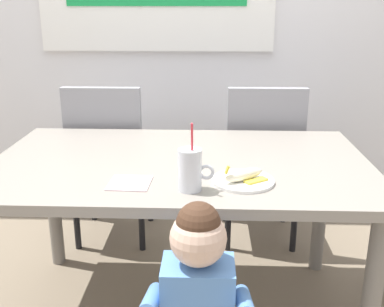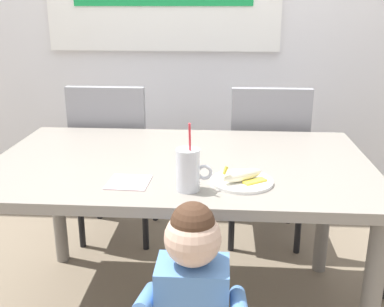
{
  "view_description": "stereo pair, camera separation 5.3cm",
  "coord_description": "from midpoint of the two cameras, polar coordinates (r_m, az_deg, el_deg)",
  "views": [
    {
      "loc": [
        0.12,
        -1.82,
        1.38
      ],
      "look_at": [
        0.05,
        -0.1,
        0.81
      ],
      "focal_mm": 42.9,
      "sensor_mm": 36.0,
      "label": 1
    },
    {
      "loc": [
        0.18,
        -1.82,
        1.38
      ],
      "look_at": [
        0.05,
        -0.1,
        0.81
      ],
      "focal_mm": 42.9,
      "sensor_mm": 36.0,
      "label": 2
    }
  ],
  "objects": [
    {
      "name": "peeled_banana",
      "position": [
        1.68,
        7.24,
        -2.75
      ],
      "size": [
        0.17,
        0.15,
        0.07
      ],
      "rotation": [
        0.0,
        0.0,
        0.59
      ],
      "color": "#F4EAC6",
      "rests_on": "snack_plate"
    },
    {
      "name": "paper_napkin",
      "position": [
        1.7,
        -7.0,
        -3.58
      ],
      "size": [
        0.16,
        0.16,
        0.0
      ],
      "primitive_type": "cube",
      "rotation": [
        0.0,
        0.0,
        -0.04
      ],
      "color": "silver",
      "rests_on": "dining_table"
    },
    {
      "name": "toddler_standing",
      "position": [
        1.47,
        1.16,
        -17.35
      ],
      "size": [
        0.33,
        0.24,
        0.84
      ],
      "color": "#3F4760",
      "rests_on": "ground"
    },
    {
      "name": "snack_plate",
      "position": [
        1.7,
        7.1,
        -3.45
      ],
      "size": [
        0.23,
        0.23,
        0.01
      ],
      "primitive_type": "cylinder",
      "color": "white",
      "rests_on": "dining_table"
    },
    {
      "name": "dining_chair_right",
      "position": [
        2.65,
        9.81,
        -0.51
      ],
      "size": [
        0.44,
        0.44,
        0.96
      ],
      "rotation": [
        0.0,
        0.0,
        3.14
      ],
      "color": "gray",
      "rests_on": "ground"
    },
    {
      "name": "milk_cup",
      "position": [
        1.6,
        0.49,
        -2.33
      ],
      "size": [
        0.13,
        0.08,
        0.25
      ],
      "color": "silver",
      "rests_on": "dining_table"
    },
    {
      "name": "dining_chair_left",
      "position": [
        2.69,
        -9.14,
        -0.22
      ],
      "size": [
        0.44,
        0.44,
        0.96
      ],
      "rotation": [
        0.0,
        0.0,
        3.14
      ],
      "color": "gray",
      "rests_on": "ground"
    },
    {
      "name": "dining_table",
      "position": [
        1.96,
        -0.61,
        -3.26
      ],
      "size": [
        1.58,
        0.96,
        0.75
      ],
      "color": "gray",
      "rests_on": "ground"
    }
  ]
}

